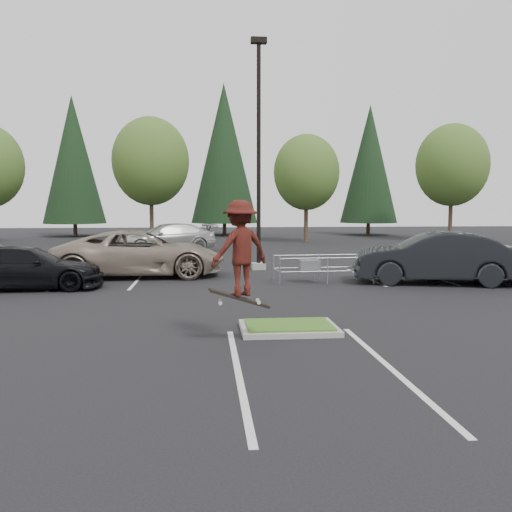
{
  "coord_description": "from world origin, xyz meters",
  "views": [
    {
      "loc": [
        -1.9,
        -12.11,
        2.87
      ],
      "look_at": [
        -0.61,
        1.5,
        1.59
      ],
      "focal_mm": 38.0,
      "sensor_mm": 36.0,
      "label": 1
    }
  ],
  "objects": [
    {
      "name": "light_pole",
      "position": [
        0.5,
        12.0,
        4.56
      ],
      "size": [
        0.7,
        0.6,
        10.12
      ],
      "color": "gray",
      "rests_on": "ground"
    },
    {
      "name": "conif_b",
      "position": [
        0.0,
        40.5,
        7.85
      ],
      "size": [
        6.38,
        6.38,
        14.5
      ],
      "color": "#38281C",
      "rests_on": "ground"
    },
    {
      "name": "conif_a",
      "position": [
        -14.0,
        40.0,
        7.1
      ],
      "size": [
        5.72,
        5.72,
        13.0
      ],
      "color": "#38281C",
      "rests_on": "ground"
    },
    {
      "name": "skateboarder",
      "position": [
        -1.2,
        -1.0,
        1.98
      ],
      "size": [
        1.47,
        1.23,
        2.25
      ],
      "rotation": [
        0.0,
        0.0,
        3.61
      ],
      "color": "black",
      "rests_on": "ground"
    },
    {
      "name": "stall_lines",
      "position": [
        -1.35,
        6.02,
        0.0
      ],
      "size": [
        22.62,
        17.6,
        0.01
      ],
      "color": "silver",
      "rests_on": "ground"
    },
    {
      "name": "car_l_black",
      "position": [
        -8.0,
        7.0,
        0.74
      ],
      "size": [
        5.16,
        2.29,
        1.47
      ],
      "primitive_type": "imported",
      "rotation": [
        0.0,
        0.0,
        1.62
      ],
      "color": "black",
      "rests_on": "ground"
    },
    {
      "name": "car_r_black",
      "position": [
        8.0,
        7.0,
        0.72
      ],
      "size": [
        4.54,
        2.94,
        1.44
      ],
      "primitive_type": "imported",
      "rotation": [
        0.0,
        0.0,
        4.39
      ],
      "color": "black",
      "rests_on": "ground"
    },
    {
      "name": "cart_corral",
      "position": [
        2.09,
        7.68,
        0.64
      ],
      "size": [
        3.65,
        1.47,
        1.02
      ],
      "rotation": [
        0.0,
        0.0,
        0.05
      ],
      "color": "#93969B",
      "rests_on": "ground"
    },
    {
      "name": "car_l_tan",
      "position": [
        -4.5,
        10.04,
        0.94
      ],
      "size": [
        6.85,
        3.33,
        1.88
      ],
      "primitive_type": "imported",
      "rotation": [
        0.0,
        0.0,
        1.6
      ],
      "color": "gray",
      "rests_on": "ground"
    },
    {
      "name": "ground",
      "position": [
        0.0,
        0.0,
        0.0
      ],
      "size": [
        120.0,
        120.0,
        0.0
      ],
      "primitive_type": "plane",
      "color": "black",
      "rests_on": "ground"
    },
    {
      "name": "decid_b",
      "position": [
        -6.01,
        30.53,
        6.04
      ],
      "size": [
        5.89,
        5.89,
        9.64
      ],
      "color": "#38281C",
      "rests_on": "ground"
    },
    {
      "name": "car_r_charc",
      "position": [
        6.5,
        7.0,
        0.96
      ],
      "size": [
        6.14,
        3.38,
        1.92
      ],
      "primitive_type": "imported",
      "rotation": [
        0.0,
        0.0,
        4.47
      ],
      "color": "black",
      "rests_on": "ground"
    },
    {
      "name": "decid_c",
      "position": [
        5.99,
        29.83,
        5.25
      ],
      "size": [
        5.12,
        5.12,
        8.38
      ],
      "color": "#38281C",
      "rests_on": "ground"
    },
    {
      "name": "decid_d",
      "position": [
        17.99,
        30.33,
        5.91
      ],
      "size": [
        5.76,
        5.76,
        9.43
      ],
      "color": "#38281C",
      "rests_on": "ground"
    },
    {
      "name": "car_far_silver",
      "position": [
        -4.14,
        21.75,
        0.88
      ],
      "size": [
        6.55,
        4.35,
        1.76
      ],
      "primitive_type": "imported",
      "rotation": [
        0.0,
        0.0,
        5.05
      ],
      "color": "#B1B0AB",
      "rests_on": "ground"
    },
    {
      "name": "grass_median",
      "position": [
        0.0,
        0.0,
        0.08
      ],
      "size": [
        2.2,
        1.6,
        0.16
      ],
      "color": "gray",
      "rests_on": "ground"
    },
    {
      "name": "conif_c",
      "position": [
        14.0,
        39.5,
        6.85
      ],
      "size": [
        5.5,
        5.5,
        12.5
      ],
      "color": "#38281C",
      "rests_on": "ground"
    }
  ]
}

